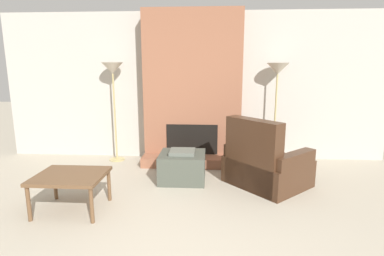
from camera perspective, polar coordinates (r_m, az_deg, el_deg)
name	(u,v)px	position (r m, az deg, el deg)	size (l,w,h in m)	color
wall_back	(193,87)	(5.43, 0.24, 7.81)	(6.87, 0.06, 2.60)	#BCB7AD
fireplace	(193,92)	(5.21, 0.10, 6.78)	(1.67, 0.71, 2.60)	#935B42
ottoman	(182,166)	(4.46, -1.83, -7.29)	(0.66, 0.61, 0.46)	#474C42
armchair	(264,166)	(4.36, 13.49, -7.03)	(1.31, 1.32, 0.98)	#422819
side_table	(70,178)	(3.77, -22.14, -8.88)	(0.78, 0.64, 0.44)	brown
floor_lamp_left	(113,75)	(5.38, -14.86, 9.69)	(0.36, 0.36, 1.73)	tan
floor_lamp_right	(277,76)	(5.24, 15.96, 9.50)	(0.36, 0.36, 1.72)	tan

